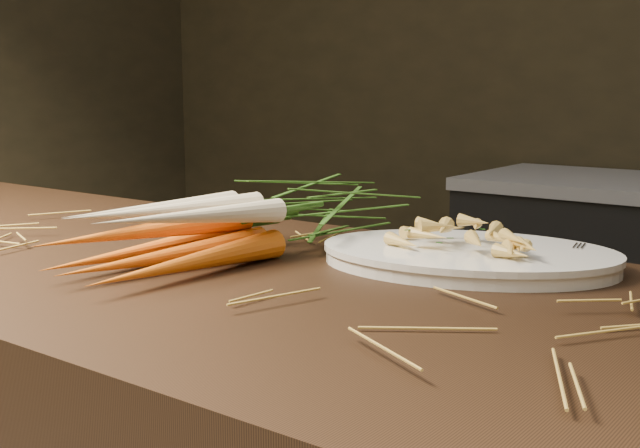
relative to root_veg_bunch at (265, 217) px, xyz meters
The scene contains 5 objects.
straw_bedding 0.16m from the root_veg_bunch, 41.72° to the right, with size 1.40×0.60×0.02m, color #AD7F2D, non-canonical shape.
root_veg_bunch is the anchor object (origin of this frame).
serving_platter 0.29m from the root_veg_bunch, 18.96° to the left, with size 0.39×0.26×0.02m, color white, non-canonical shape.
roasted_veg_heap 0.29m from the root_veg_bunch, 18.96° to the left, with size 0.19×0.14×0.04m, color gold, non-canonical shape.
serving_fork 0.43m from the root_veg_bunch, 16.39° to the left, with size 0.01×0.15×0.00m, color silver.
Camera 1 is at (0.63, -0.45, 1.14)m, focal length 45.00 mm.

